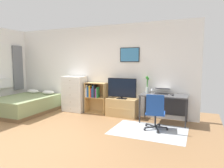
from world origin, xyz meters
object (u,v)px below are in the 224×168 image
at_px(office_chair, 155,111).
at_px(bamboo_vase, 147,85).
at_px(television, 122,89).
at_px(tv_stand, 122,108).
at_px(computer_mouse, 173,95).
at_px(bed, 25,104).
at_px(desk, 164,99).
at_px(laptop, 162,91).
at_px(wine_glass, 152,89).
at_px(bookshelf, 95,95).
at_px(dresser, 74,94).

relative_size(office_chair, bamboo_vase, 1.87).
bearing_deg(television, tv_stand, 90.00).
bearing_deg(computer_mouse, television, 174.81).
bearing_deg(bed, computer_mouse, 6.06).
relative_size(bed, bamboo_vase, 4.38).
relative_size(television, desk, 0.73).
height_order(tv_stand, computer_mouse, computer_mouse).
bearing_deg(desk, laptop, 160.71).
distance_m(office_chair, laptop, 0.90).
relative_size(desk, office_chair, 1.39).
relative_size(bed, office_chair, 2.34).
relative_size(laptop, wine_glass, 2.48).
bearing_deg(wine_glass, television, 169.58).
xyz_separation_m(bookshelf, computer_mouse, (2.36, -0.20, 0.19)).
relative_size(tv_stand, office_chair, 1.05).
height_order(bed, dresser, dresser).
xyz_separation_m(office_chair, wine_glass, (-0.23, 0.65, 0.42)).
bearing_deg(wine_glass, dresser, 176.08).
relative_size(computer_mouse, bamboo_vase, 0.23).
xyz_separation_m(desk, office_chair, (-0.07, -0.81, -0.15)).
height_order(computer_mouse, bamboo_vase, bamboo_vase).
bearing_deg(dresser, bed, -149.95).
xyz_separation_m(dresser, laptop, (2.78, 0.01, 0.24)).
bearing_deg(tv_stand, television, -90.00).
height_order(desk, laptop, laptop).
height_order(bookshelf, bamboo_vase, bamboo_vase).
relative_size(television, bamboo_vase, 1.89).
distance_m(television, desk, 1.23).
distance_m(dresser, bamboo_vase, 2.40).
bearing_deg(office_chair, bookshelf, 149.12).
bearing_deg(computer_mouse, bamboo_vase, 161.28).
bearing_deg(wine_glass, tv_stand, 168.23).
bearing_deg(dresser, television, -0.26).
bearing_deg(dresser, desk, -0.37).
height_order(office_chair, computer_mouse, office_chair).
height_order(tv_stand, office_chair, office_chair).
bearing_deg(desk, computer_mouse, -28.33).
distance_m(tv_stand, office_chair, 1.43).
bearing_deg(bamboo_vase, tv_stand, -172.86).
height_order(bed, bookshelf, bookshelf).
xyz_separation_m(desk, bamboo_vase, (-0.50, 0.12, 0.36)).
bearing_deg(bed, television, 12.29).
distance_m(bookshelf, television, 0.96).
bearing_deg(tv_stand, bamboo_vase, 7.14).
bearing_deg(bookshelf, computer_mouse, -4.90).
height_order(television, office_chair, television).
bearing_deg(laptop, bamboo_vase, 164.04).
bearing_deg(tv_stand, desk, -1.59).
xyz_separation_m(office_chair, computer_mouse, (0.30, 0.69, 0.30)).
bearing_deg(bed, laptop, 8.61).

